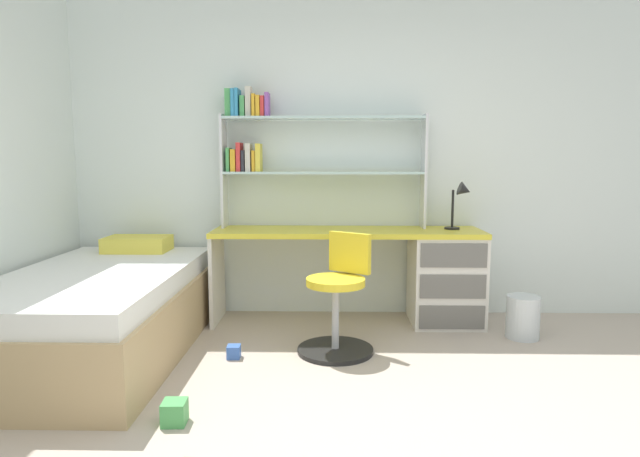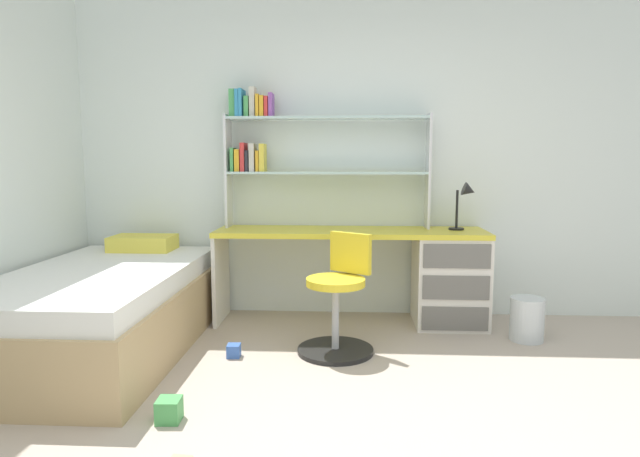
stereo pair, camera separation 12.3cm
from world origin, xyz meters
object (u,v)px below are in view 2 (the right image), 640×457
at_px(bookshelf_hutch, 294,144).
at_px(waste_bin, 527,319).
at_px(desk_lamp, 466,198).
at_px(bed_platform, 102,310).
at_px(toy_block_blue_1, 234,351).
at_px(desk, 423,272).
at_px(toy_block_green_2, 169,410).
at_px(swivel_chair, 338,306).

bearing_deg(bookshelf_hutch, waste_bin, -16.58).
bearing_deg(waste_bin, desk_lamp, 135.82).
relative_size(bed_platform, toy_block_blue_1, 24.12).
bearing_deg(desk_lamp, bookshelf_hutch, 173.97).
distance_m(bookshelf_hutch, toy_block_blue_1, 1.73).
bearing_deg(desk_lamp, desk, -178.25).
height_order(desk_lamp, toy_block_blue_1, desk_lamp).
distance_m(desk_lamp, waste_bin, 1.01).
relative_size(desk_lamp, toy_block_green_2, 3.27).
bearing_deg(swivel_chair, bookshelf_hutch, 114.58).
xyz_separation_m(bed_platform, toy_block_blue_1, (0.93, -0.07, -0.24)).
relative_size(bookshelf_hutch, swivel_chair, 2.04).
relative_size(desk, swivel_chair, 2.65).
height_order(desk, swivel_chair, swivel_chair).
bearing_deg(swivel_chair, toy_block_blue_1, -167.93).
height_order(desk, desk_lamp, desk_lamp).
relative_size(desk_lamp, toy_block_blue_1, 4.46).
height_order(bookshelf_hutch, bed_platform, bookshelf_hutch).
bearing_deg(waste_bin, bed_platform, -172.69).
relative_size(swivel_chair, toy_block_green_2, 6.90).
relative_size(desk_lamp, swivel_chair, 0.47).
xyz_separation_m(waste_bin, toy_block_blue_1, (-2.07, -0.46, -0.12)).
distance_m(bookshelf_hutch, bed_platform, 1.92).
relative_size(desk, bed_platform, 1.03).
distance_m(swivel_chair, toy_block_green_2, 1.36).
xyz_separation_m(swivel_chair, bed_platform, (-1.62, -0.08, -0.04)).
bearing_deg(bookshelf_hutch, bed_platform, -143.89).
bearing_deg(toy_block_green_2, bed_platform, 129.28).
bearing_deg(toy_block_blue_1, bed_platform, 175.59).
distance_m(bookshelf_hutch, desk_lamp, 1.44).
bearing_deg(toy_block_blue_1, waste_bin, 12.43).
height_order(waste_bin, toy_block_green_2, waste_bin).
xyz_separation_m(bed_platform, waste_bin, (2.99, 0.38, -0.13)).
relative_size(toy_block_blue_1, toy_block_green_2, 0.73).
height_order(desk, bookshelf_hutch, bookshelf_hutch).
height_order(swivel_chair, toy_block_green_2, swivel_chair).
relative_size(bookshelf_hutch, desk_lamp, 4.31).
xyz_separation_m(desk_lamp, waste_bin, (0.39, -0.38, -0.85)).
xyz_separation_m(desk_lamp, toy_block_green_2, (-1.81, -1.73, -0.95)).
bearing_deg(desk_lamp, bed_platform, -163.71).
bearing_deg(toy_block_green_2, waste_bin, 31.60).
distance_m(bookshelf_hutch, toy_block_green_2, 2.37).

